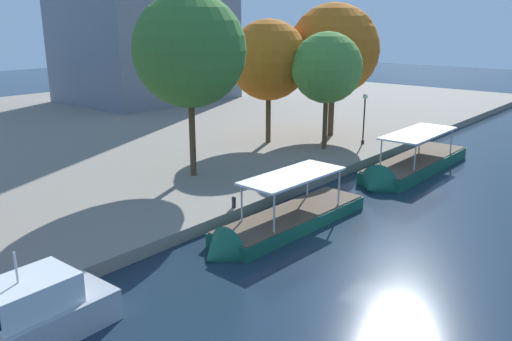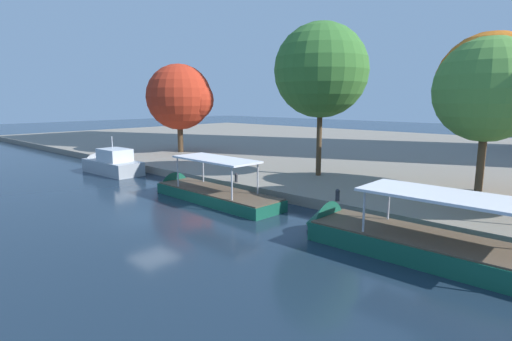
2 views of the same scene
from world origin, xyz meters
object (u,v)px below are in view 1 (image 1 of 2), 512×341
object	(u,v)px
motor_yacht_0	(3,337)
mooring_bollard_2	(234,202)
mooring_bollard_0	(318,169)
lamp_post	(364,112)
tour_boat_2	(410,169)
tree_2	(336,50)
tree_0	(267,59)
tour_boat_1	(279,226)
tree_1	(194,50)
tree_4	(326,70)

from	to	relation	value
motor_yacht_0	mooring_bollard_2	distance (m)	14.28
mooring_bollard_0	lamp_post	bearing A→B (deg)	12.67
tour_boat_2	lamp_post	distance (m)	7.71
mooring_bollard_2	tree_2	xyz separation A→B (m)	(19.95, 6.20, 7.31)
tree_0	tree_2	bearing A→B (deg)	-27.10
mooring_bollard_2	tour_boat_1	bearing A→B (deg)	-86.14
lamp_post	tree_0	distance (m)	9.32
tree_1	lamp_post	bearing A→B (deg)	-13.34
tour_boat_1	tree_2	xyz separation A→B (m)	(19.74, 9.27, 8.06)
tour_boat_2	tree_1	distance (m)	17.59
mooring_bollard_2	tree_2	world-z (taller)	tree_2
tree_1	tree_4	world-z (taller)	tree_1
lamp_post	tour_boat_1	bearing A→B (deg)	-163.43
tree_4	tree_1	bearing A→B (deg)	169.88
lamp_post	tree_4	xyz separation A→B (m)	(-3.72, 1.58, 3.71)
tour_boat_2	mooring_bollard_0	world-z (taller)	tour_boat_2
mooring_bollard_2	mooring_bollard_0	bearing A→B (deg)	0.98
tree_1	tree_2	size ratio (longest dim) A/B	1.02
tour_boat_1	mooring_bollard_0	world-z (taller)	tour_boat_1
motor_yacht_0	tour_boat_2	bearing A→B (deg)	176.60
tree_1	tour_boat_1	bearing A→B (deg)	-107.45
tour_boat_2	tree_2	bearing A→B (deg)	-117.13
tree_0	tour_boat_2	bearing A→B (deg)	-85.78
tree_1	tree_4	xyz separation A→B (m)	(11.97, -2.14, -1.87)
tour_boat_2	tour_boat_1	bearing A→B (deg)	-2.13
tour_boat_1	tree_2	bearing A→B (deg)	-152.73
tour_boat_1	tree_4	xyz separation A→B (m)	(14.88, 7.12, 6.78)
mooring_bollard_2	tree_1	world-z (taller)	tree_1
mooring_bollard_2	lamp_post	bearing A→B (deg)	7.45
motor_yacht_0	lamp_post	bearing A→B (deg)	-172.76
motor_yacht_0	lamp_post	xyz separation A→B (m)	(32.84, 5.08, 2.71)
tree_4	lamp_post	bearing A→B (deg)	-23.05
tree_1	tree_4	bearing A→B (deg)	-10.12
tour_boat_2	tree_4	xyz separation A→B (m)	(0.08, 7.60, 6.69)
mooring_bollard_0	tree_2	bearing A→B (deg)	27.87
tour_boat_2	mooring_bollard_0	distance (m)	7.51
tour_boat_1	mooring_bollard_0	bearing A→B (deg)	-156.68
mooring_bollard_0	tree_2	world-z (taller)	tree_2
tour_boat_1	tree_0	size ratio (longest dim) A/B	1.11
tree_2	tour_boat_2	bearing A→B (deg)	-116.88
lamp_post	tree_1	world-z (taller)	tree_1
tour_boat_1	tree_2	world-z (taller)	tree_2
mooring_bollard_0	tree_2	distance (m)	14.84
tour_boat_1	tree_0	world-z (taller)	tree_0
tree_0	tree_1	size ratio (longest dim) A/B	0.86
mooring_bollard_0	mooring_bollard_2	xyz separation A→B (m)	(-8.51, -0.15, -0.04)
tour_boat_2	lamp_post	world-z (taller)	lamp_post
lamp_post	tree_4	bearing A→B (deg)	156.95
tour_boat_1	tree_2	size ratio (longest dim) A/B	0.98
mooring_bollard_0	lamp_post	size ratio (longest dim) A/B	0.18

